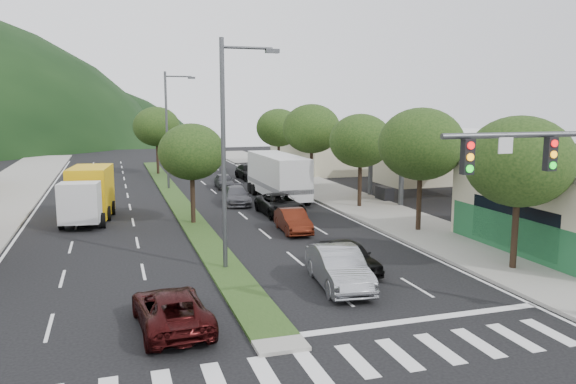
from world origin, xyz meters
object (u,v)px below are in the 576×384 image
object	(u,v)px
car_queue_d	(280,205)
streetlight_mid	(169,124)
car_queue_c	(293,221)
box_truck	(89,196)
sedan_silver	(339,267)
car_queue_a	(349,256)
tree_r_a	(519,162)
tree_med_far	(157,127)
traffic_signal	(561,186)
tree_r_c	(361,141)
tree_r_d	(312,129)
motorhome	(278,176)
tree_r_e	(279,128)
suv_maroon	(171,309)
car_queue_b	(236,195)
tree_med_near	(192,152)
car_queue_e	(224,181)
car_queue_f	(249,172)
tree_r_b	(421,144)
streetlight_near	(228,143)

from	to	relation	value
car_queue_d	streetlight_mid	bearing A→B (deg)	111.17
car_queue_c	box_truck	world-z (taller)	box_truck
sedan_silver	car_queue_a	distance (m)	2.20
tree_r_a	tree_med_far	bearing A→B (deg)	106.70
traffic_signal	car_queue_c	distance (m)	16.64
car_queue_a	tree_r_c	bearing A→B (deg)	59.47
tree_r_c	tree_r_d	distance (m)	10.01
box_truck	motorhome	distance (m)	14.19
traffic_signal	tree_r_a	size ratio (longest dim) A/B	1.06
traffic_signal	tree_r_a	world-z (taller)	traffic_signal
car_queue_a	car_queue_c	bearing A→B (deg)	85.53
tree_r_e	box_truck	bearing A→B (deg)	-133.89
suv_maroon	car_queue_b	bearing A→B (deg)	-111.61
tree_med_near	streetlight_mid	bearing A→B (deg)	89.22
tree_r_a	car_queue_e	distance (m)	29.66
car_queue_b	car_queue_d	bearing A→B (deg)	-64.26
tree_r_e	car_queue_f	xyz separation A→B (m)	(-3.75, -2.55, -4.17)
tree_r_c	car_queue_b	distance (m)	9.88
car_queue_a	car_queue_d	distance (m)	13.07
car_queue_a	car_queue_e	size ratio (longest dim) A/B	1.08
tree_r_b	tree_r_d	size ratio (longest dim) A/B	0.97
tree_med_near	streetlight_near	size ratio (longest dim) A/B	0.60
tree_med_far	car_queue_d	bearing A→B (deg)	-76.70
car_queue_f	traffic_signal	bearing A→B (deg)	-91.38
tree_r_b	tree_r_d	world-z (taller)	tree_r_d
streetlight_near	car_queue_e	world-z (taller)	streetlight_near
sedan_silver	motorhome	distance (m)	21.34
tree_r_c	streetlight_mid	world-z (taller)	streetlight_mid
tree_r_e	car_queue_b	xyz separation A→B (m)	(-7.97, -15.85, -4.25)
tree_r_a	tree_r_b	bearing A→B (deg)	90.00
car_queue_a	car_queue_d	size ratio (longest dim) A/B	0.78
car_queue_a	box_truck	world-z (taller)	box_truck
car_queue_c	tree_med_near	bearing A→B (deg)	146.56
tree_r_e	streetlight_mid	distance (m)	13.73
car_queue_f	motorhome	distance (m)	12.25
motorhome	sedan_silver	bearing A→B (deg)	-100.54
box_truck	traffic_signal	bearing A→B (deg)	131.54
streetlight_mid	box_truck	xyz separation A→B (m)	(-6.27, -11.78, -4.02)
car_queue_d	tree_med_near	bearing A→B (deg)	-170.06
streetlight_near	car_queue_b	distance (m)	17.31
tree_r_d	tree_med_near	distance (m)	16.99
tree_r_c	suv_maroon	xyz separation A→B (m)	(-14.97, -18.00, -4.10)
tree_med_near	sedan_silver	size ratio (longest dim) A/B	1.25
traffic_signal	tree_med_near	world-z (taller)	traffic_signal
tree_r_d	motorhome	distance (m)	7.31
suv_maroon	box_truck	xyz separation A→B (m)	(-3.10, 19.22, 0.92)
streetlight_near	car_queue_c	xyz separation A→B (m)	(4.94, 6.15, -4.92)
sedan_silver	box_truck	xyz separation A→B (m)	(-9.93, 16.94, 0.77)
car_queue_b	box_truck	world-z (taller)	box_truck
tree_r_c	box_truck	size ratio (longest dim) A/B	0.93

